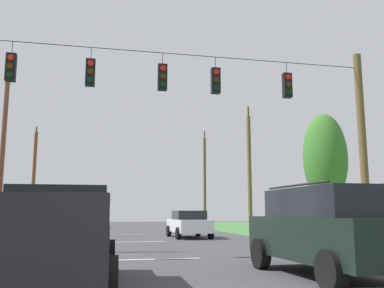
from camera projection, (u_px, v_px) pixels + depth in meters
The scene contains 12 objects.
lane_dash_0 at pixel (160, 259), 13.05m from camera, with size 0.15×2.50×0.01m, color white.
lane_dash_1 at pixel (139, 242), 20.62m from camera, with size 0.15×2.50×0.01m, color white.
lane_dash_2 at pixel (130, 234), 27.31m from camera, with size 0.15×2.50×0.01m, color white.
overhead_signal_span at pixel (157, 127), 14.64m from camera, with size 16.26×0.31×7.63m.
pickup_truck at pixel (56, 237), 8.07m from camera, with size 2.35×5.43×1.95m.
suv_black at pixel (329, 229), 9.58m from camera, with size 2.34×4.86×2.05m.
distant_car_crossing_white at pixel (189, 224), 24.12m from camera, with size 2.11×4.35×1.52m.
utility_pole_mid_right at pixel (249, 169), 31.77m from camera, with size 0.30×1.91×9.46m.
utility_pole_far_right at pixel (205, 179), 45.68m from camera, with size 0.30×1.98×10.25m.
utility_pole_far_left at pixel (3, 151), 27.59m from camera, with size 0.32×1.97×11.29m.
utility_pole_distant_right at pixel (34, 176), 41.69m from camera, with size 0.34×1.93×9.95m.
tree_roadside_right at pixel (325, 158), 23.76m from camera, with size 2.44×2.44×6.98m.
Camera 1 is at (-1.80, -5.32, 1.44)m, focal length 39.47 mm.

